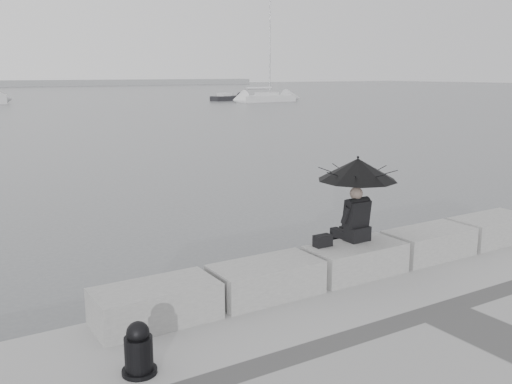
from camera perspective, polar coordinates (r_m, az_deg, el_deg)
ground at (r=9.90m, az=7.99°, el=-10.13°), size 360.00×360.00×0.00m
stone_block_far_left at (r=7.62m, az=-10.00°, el=-10.99°), size 1.60×0.80×0.50m
stone_block_left at (r=8.34m, az=1.01°, el=-8.75°), size 1.60×0.80×0.50m
stone_block_centre at (r=9.32m, az=9.90°, el=-6.69°), size 1.60×0.80×0.50m
stone_block_right at (r=10.49m, az=16.90°, el=-4.93°), size 1.60×0.80×0.50m
stone_block_far_right at (r=11.78m, az=22.41°, el=-3.49°), size 1.60×0.80×0.50m
seated_person at (r=9.25m, az=10.13°, el=1.35°), size 1.28×1.28×1.39m
bag at (r=9.06m, az=6.68°, el=-4.86°), size 0.29×0.16×0.18m
mooring_bollard at (r=6.46m, az=-11.64°, el=-15.44°), size 0.38×0.38×0.60m
sailboat_right at (r=73.49m, az=1.08°, el=9.42°), size 7.78×2.85×12.90m
small_motorboat at (r=77.18m, az=-2.75°, el=9.37°), size 5.56×2.82×1.10m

